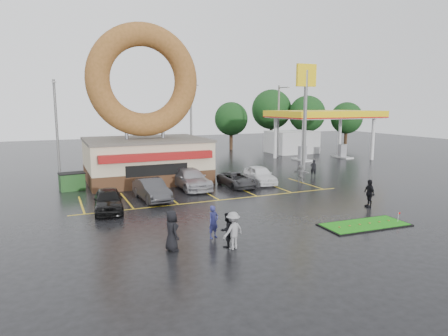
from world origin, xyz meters
name	(u,v)px	position (x,y,z in m)	size (l,w,h in m)	color
ground	(241,212)	(0.00, 0.00, 0.00)	(120.00, 120.00, 0.00)	black
donut_shop	(145,130)	(-3.00, 12.97, 4.46)	(10.20, 8.70, 13.50)	#472B19
gas_station	(309,128)	(20.00, 20.94, 3.70)	(12.30, 13.65, 5.90)	silver
shell_sign	(306,97)	(13.00, 12.00, 7.38)	(2.20, 0.36, 10.60)	slate
streetlight_left	(56,124)	(-10.00, 19.92, 4.78)	(0.40, 2.21, 9.00)	slate
streetlight_mid	(191,121)	(4.00, 20.92, 4.78)	(0.40, 2.21, 9.00)	slate
streetlight_right	(279,119)	(16.00, 21.92, 4.78)	(0.40, 2.21, 9.00)	slate
tree_far_a	(307,114)	(26.00, 30.00, 5.18)	(5.60, 5.60, 8.00)	#332114
tree_far_b	(347,118)	(32.00, 28.00, 4.53)	(4.90, 4.90, 7.00)	#332114
tree_far_c	(272,109)	(22.00, 34.00, 5.84)	(6.30, 6.30, 9.00)	#332114
tree_far_d	(231,119)	(14.00, 32.00, 4.53)	(4.90, 4.90, 7.00)	#332114
car_black	(108,200)	(-7.55, 3.50, 0.72)	(1.71, 4.24, 1.45)	black
car_dgrey	(152,190)	(-4.34, 5.39, 0.74)	(1.57, 4.51, 1.49)	#2F2E31
car_silver	(191,179)	(-0.56, 8.00, 0.78)	(2.19, 5.38, 1.56)	#A1A1A6
car_grey	(237,180)	(3.08, 7.10, 0.59)	(1.97, 4.27, 1.19)	#2F2F32
car_white	(260,175)	(5.49, 7.54, 0.75)	(1.76, 4.38, 1.49)	white
person_blue	(214,222)	(-3.39, -3.82, 0.83)	(0.61, 0.40, 1.66)	navy
person_blackjkt	(227,230)	(-3.27, -5.24, 0.82)	(0.80, 0.62, 1.65)	black
person_hoodie	(233,230)	(-3.15, -5.63, 0.88)	(1.14, 0.66, 1.77)	gray
person_bystander	(172,231)	(-5.81, -4.68, 0.94)	(0.92, 0.60, 1.88)	black
person_cameraman	(369,193)	(8.23, -2.25, 0.92)	(1.07, 0.45, 1.83)	black
person_walker_near	(301,173)	(9.04, 6.69, 0.77)	(1.43, 0.45, 1.54)	gray
person_walker_far	(313,168)	(11.62, 8.43, 0.79)	(0.58, 0.38, 1.58)	black
dumpster	(72,182)	(-9.29, 11.15, 0.65)	(1.80, 1.20, 1.30)	#1C461B
putting_green	(365,225)	(5.10, -5.28, 0.04)	(5.08, 2.37, 0.62)	black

